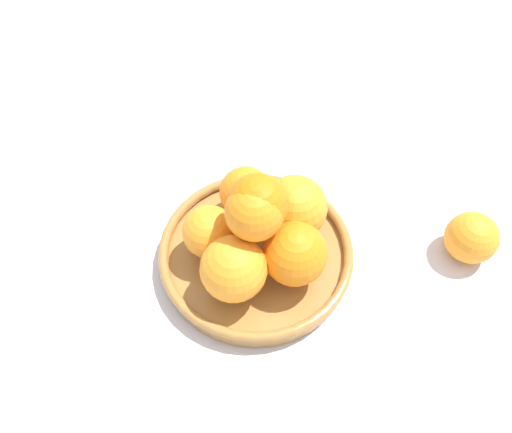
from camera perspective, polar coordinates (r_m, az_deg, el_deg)
The scene contains 4 objects.
ground_plane at distance 0.68m, azimuth 0.00°, elevation -4.94°, with size 4.00×4.00×0.00m, color silver.
fruit_bowl at distance 0.66m, azimuth 0.00°, elevation -4.20°, with size 0.26×0.26×0.03m.
orange_pile at distance 0.60m, azimuth 0.51°, elevation -1.13°, with size 0.19×0.19×0.13m.
stray_orange at distance 0.71m, azimuth 23.42°, elevation -2.24°, with size 0.07×0.07×0.07m, color orange.
Camera 1 is at (0.13, 0.32, 0.58)m, focal length 35.00 mm.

